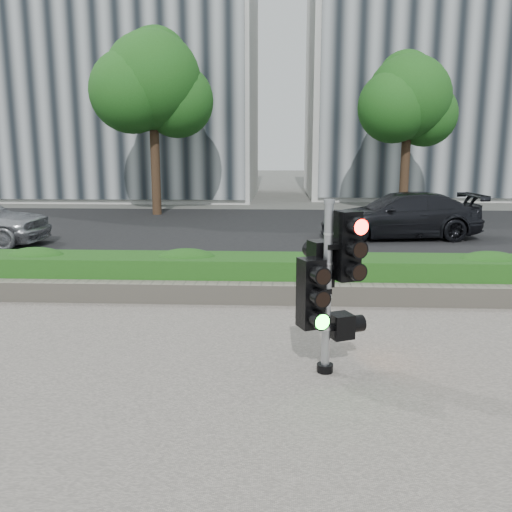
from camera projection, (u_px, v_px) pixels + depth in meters
name	position (u px, v px, depth m)	size (l,w,h in m)	color
ground	(243.00, 344.00, 7.40)	(120.00, 120.00, 0.00)	#51514C
sidewalk	(223.00, 439.00, 4.95)	(16.00, 11.00, 0.03)	#9E9389
road	(265.00, 232.00, 17.19)	(60.00, 13.00, 0.02)	black
curb	(254.00, 283.00, 10.47)	(60.00, 0.25, 0.12)	gray
stone_wall	(251.00, 293.00, 9.22)	(12.00, 0.32, 0.34)	gray
hedge	(253.00, 275.00, 9.82)	(12.00, 1.00, 0.68)	#368A2A
building_left	(105.00, 55.00, 28.89)	(16.00, 9.00, 15.00)	#B7B7B2
building_right	(471.00, 87.00, 30.21)	(18.00, 10.00, 12.00)	#B7B7B2
tree_left	(152.00, 85.00, 20.89)	(4.61, 4.03, 7.34)	black
tree_right	(408.00, 101.00, 21.51)	(4.10, 3.58, 6.53)	black
traffic_signal	(328.00, 278.00, 6.21)	(0.74, 0.67, 2.04)	black
car_dark	(400.00, 215.00, 15.90)	(1.88, 4.64, 1.35)	black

